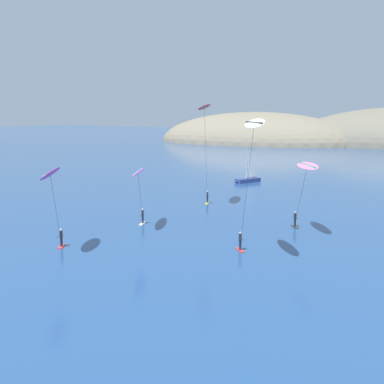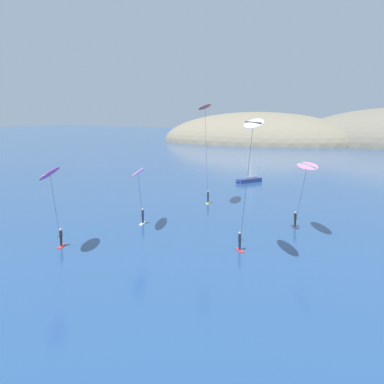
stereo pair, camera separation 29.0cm
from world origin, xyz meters
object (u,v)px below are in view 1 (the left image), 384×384
object	(u,v)px
sailboat_near	(247,179)
kitesurfer_white	(253,136)
kitesurfer_pink	(306,170)
kitesurfer_magenta	(51,180)
kitesurfer_purple	(138,176)
kitesurfer_red	(205,114)

from	to	relation	value
sailboat_near	kitesurfer_white	xyz separation A→B (m)	(19.20, -41.39, 9.69)
kitesurfer_pink	kitesurfer_white	bearing A→B (deg)	-93.59
sailboat_near	kitesurfer_white	distance (m)	46.64
kitesurfer_magenta	kitesurfer_purple	size ratio (longest dim) A/B	1.19
sailboat_near	kitesurfer_pink	bearing A→B (deg)	-56.35
sailboat_near	kitesurfer_purple	bearing A→B (deg)	-83.09
kitesurfer_pink	kitesurfer_white	xyz separation A→B (m)	(-0.72, -11.46, 3.85)
kitesurfer_red	kitesurfer_magenta	bearing A→B (deg)	-92.28
kitesurfer_red	sailboat_near	bearing A→B (deg)	101.31
kitesurfer_pink	kitesurfer_red	world-z (taller)	kitesurfer_red
kitesurfer_purple	kitesurfer_red	bearing A→B (deg)	89.20
kitesurfer_magenta	kitesurfer_purple	distance (m)	11.04
sailboat_near	kitesurfer_purple	distance (m)	37.22
kitesurfer_red	kitesurfer_white	bearing A→B (deg)	-51.39
sailboat_near	kitesurfer_magenta	distance (m)	48.10
sailboat_near	kitesurfer_magenta	xyz separation A→B (m)	(3.65, -47.60, 5.88)
kitesurfer_pink	kitesurfer_purple	xyz separation A→B (m)	(-15.49, -6.69, -0.90)
kitesurfer_magenta	kitesurfer_purple	world-z (taller)	kitesurfer_magenta
kitesurfer_pink	kitesurfer_red	distance (m)	17.60
kitesurfer_white	sailboat_near	bearing A→B (deg)	114.89
sailboat_near	kitesurfer_magenta	bearing A→B (deg)	-85.61
kitesurfer_red	kitesurfer_purple	world-z (taller)	kitesurfer_red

